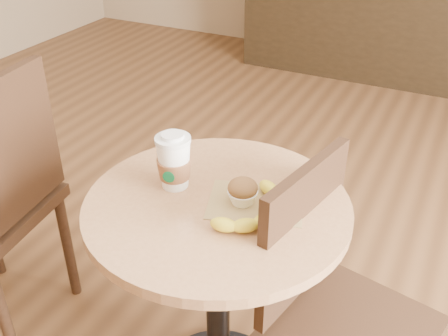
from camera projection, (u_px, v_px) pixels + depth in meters
name	position (u px, v px, depth m)	size (l,w,h in m)	color
cafe_table	(218.00, 266.00, 1.46)	(0.69, 0.69, 0.75)	black
chair_right	(333.00, 307.00, 1.39)	(0.46, 0.46, 0.88)	#311E11
service_counter	(396.00, 7.00, 3.89)	(2.30, 0.65, 1.04)	black
kraft_bag	(256.00, 202.00, 1.34)	(0.24, 0.18, 0.00)	olive
coffee_cup	(174.00, 163.00, 1.38)	(0.09, 0.10, 0.16)	white
muffin	(243.00, 192.00, 1.32)	(0.08, 0.08, 0.07)	white
banana	(257.00, 208.00, 1.29)	(0.15, 0.26, 0.04)	yellow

